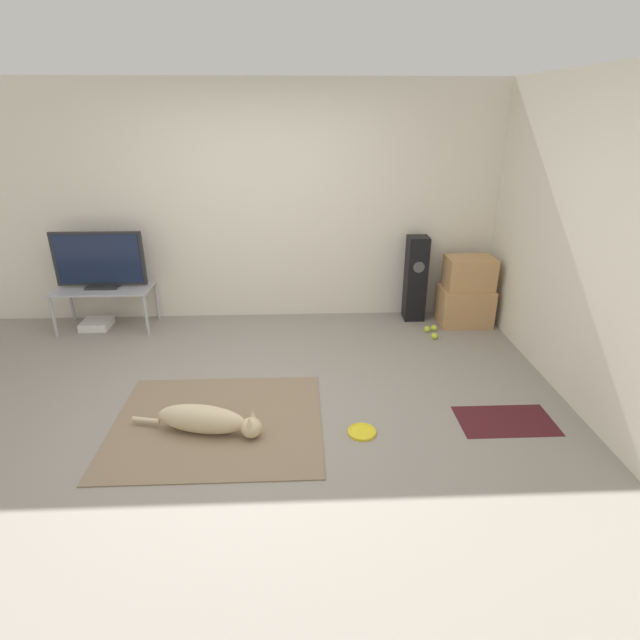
{
  "coord_description": "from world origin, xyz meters",
  "views": [
    {
      "loc": [
        0.37,
        -3.41,
        2.24
      ],
      "look_at": [
        0.55,
        0.81,
        0.45
      ],
      "focal_mm": 28.0,
      "sensor_mm": 36.0,
      "label": 1
    }
  ],
  "objects_px": {
    "tv": "(99,261)",
    "cardboard_box_lower": "(465,306)",
    "tennis_ball_loose_on_carpet": "(434,328)",
    "game_console": "(97,324)",
    "dog": "(207,420)",
    "tennis_ball_by_boxes": "(435,336)",
    "tv_stand": "(104,292)",
    "tennis_ball_near_speaker": "(427,329)",
    "frisbee": "(362,432)",
    "floor_speaker": "(416,279)",
    "cardboard_box_upper": "(469,273)"
  },
  "relations": [
    {
      "from": "tv",
      "to": "cardboard_box_lower",
      "type": "bearing_deg",
      "value": -0.98
    },
    {
      "from": "tennis_ball_loose_on_carpet",
      "to": "game_console",
      "type": "xyz_separation_m",
      "value": [
        -3.73,
        0.25,
        0.01
      ]
    },
    {
      "from": "dog",
      "to": "tv",
      "type": "distance_m",
      "value": 2.57
    },
    {
      "from": "dog",
      "to": "tennis_ball_by_boxes",
      "type": "relative_size",
      "value": 15.21
    },
    {
      "from": "tennis_ball_by_boxes",
      "to": "tennis_ball_loose_on_carpet",
      "type": "xyz_separation_m",
      "value": [
        0.05,
        0.21,
        0.0
      ]
    },
    {
      "from": "tv_stand",
      "to": "tv",
      "type": "bearing_deg",
      "value": 90.0
    },
    {
      "from": "cardboard_box_lower",
      "to": "tennis_ball_near_speaker",
      "type": "height_order",
      "value": "cardboard_box_lower"
    },
    {
      "from": "dog",
      "to": "tv",
      "type": "xyz_separation_m",
      "value": [
        -1.41,
        2.05,
        0.65
      ]
    },
    {
      "from": "dog",
      "to": "game_console",
      "type": "xyz_separation_m",
      "value": [
        -1.56,
        2.04,
        -0.08
      ]
    },
    {
      "from": "frisbee",
      "to": "tennis_ball_loose_on_carpet",
      "type": "height_order",
      "value": "tennis_ball_loose_on_carpet"
    },
    {
      "from": "tv",
      "to": "tennis_ball_near_speaker",
      "type": "distance_m",
      "value": 3.59
    },
    {
      "from": "cardboard_box_lower",
      "to": "tv_stand",
      "type": "distance_m",
      "value": 3.97
    },
    {
      "from": "tennis_ball_near_speaker",
      "to": "tennis_ball_by_boxes",
      "type": "bearing_deg",
      "value": -78.88
    },
    {
      "from": "frisbee",
      "to": "game_console",
      "type": "distance_m",
      "value": 3.42
    },
    {
      "from": "floor_speaker",
      "to": "frisbee",
      "type": "bearing_deg",
      "value": -111.31
    },
    {
      "from": "tv",
      "to": "tennis_ball_by_boxes",
      "type": "xyz_separation_m",
      "value": [
        3.53,
        -0.47,
        -0.73
      ]
    },
    {
      "from": "tennis_ball_near_speaker",
      "to": "game_console",
      "type": "xyz_separation_m",
      "value": [
        -3.65,
        0.28,
        0.01
      ]
    },
    {
      "from": "tv_stand",
      "to": "tennis_ball_by_boxes",
      "type": "xyz_separation_m",
      "value": [
        3.53,
        -0.47,
        -0.38
      ]
    },
    {
      "from": "dog",
      "to": "game_console",
      "type": "height_order",
      "value": "dog"
    },
    {
      "from": "tv_stand",
      "to": "game_console",
      "type": "xyz_separation_m",
      "value": [
        -0.15,
        -0.01,
        -0.38
      ]
    },
    {
      "from": "tennis_ball_near_speaker",
      "to": "cardboard_box_lower",
      "type": "bearing_deg",
      "value": 25.47
    },
    {
      "from": "tv",
      "to": "tennis_ball_by_boxes",
      "type": "distance_m",
      "value": 3.64
    },
    {
      "from": "frisbee",
      "to": "tennis_ball_near_speaker",
      "type": "xyz_separation_m",
      "value": [
        0.93,
        1.81,
        0.02
      ]
    },
    {
      "from": "dog",
      "to": "frisbee",
      "type": "distance_m",
      "value": 1.16
    },
    {
      "from": "dog",
      "to": "cardboard_box_upper",
      "type": "height_order",
      "value": "cardboard_box_upper"
    },
    {
      "from": "game_console",
      "to": "tennis_ball_loose_on_carpet",
      "type": "bearing_deg",
      "value": -3.84
    },
    {
      "from": "game_console",
      "to": "dog",
      "type": "bearing_deg",
      "value": -52.59
    },
    {
      "from": "dog",
      "to": "game_console",
      "type": "distance_m",
      "value": 2.57
    },
    {
      "from": "cardboard_box_upper",
      "to": "game_console",
      "type": "height_order",
      "value": "cardboard_box_upper"
    },
    {
      "from": "tv_stand",
      "to": "tennis_ball_by_boxes",
      "type": "distance_m",
      "value": 3.59
    },
    {
      "from": "dog",
      "to": "tennis_ball_loose_on_carpet",
      "type": "height_order",
      "value": "dog"
    },
    {
      "from": "tv",
      "to": "floor_speaker",
      "type": "bearing_deg",
      "value": 1.77
    },
    {
      "from": "cardboard_box_upper",
      "to": "game_console",
      "type": "bearing_deg",
      "value": 179.4
    },
    {
      "from": "floor_speaker",
      "to": "tennis_ball_loose_on_carpet",
      "type": "relative_size",
      "value": 14.59
    },
    {
      "from": "tennis_ball_loose_on_carpet",
      "to": "frisbee",
      "type": "bearing_deg",
      "value": -118.9
    },
    {
      "from": "frisbee",
      "to": "cardboard_box_upper",
      "type": "xyz_separation_m",
      "value": [
        1.41,
        2.05,
        0.58
      ]
    },
    {
      "from": "cardboard_box_upper",
      "to": "tennis_ball_by_boxes",
      "type": "relative_size",
      "value": 7.72
    },
    {
      "from": "floor_speaker",
      "to": "tennis_ball_loose_on_carpet",
      "type": "distance_m",
      "value": 0.6
    },
    {
      "from": "dog",
      "to": "cardboard_box_lower",
      "type": "distance_m",
      "value": 3.23
    },
    {
      "from": "frisbee",
      "to": "game_console",
      "type": "xyz_separation_m",
      "value": [
        -2.71,
        2.09,
        0.03
      ]
    },
    {
      "from": "dog",
      "to": "frisbee",
      "type": "relative_size",
      "value": 4.65
    },
    {
      "from": "cardboard_box_lower",
      "to": "dog",
      "type": "bearing_deg",
      "value": -142.16
    },
    {
      "from": "dog",
      "to": "tv_stand",
      "type": "relative_size",
      "value": 0.98
    },
    {
      "from": "tennis_ball_near_speaker",
      "to": "game_console",
      "type": "height_order",
      "value": "game_console"
    },
    {
      "from": "floor_speaker",
      "to": "tv",
      "type": "xyz_separation_m",
      "value": [
        -3.43,
        -0.11,
        0.28
      ]
    },
    {
      "from": "tv",
      "to": "tennis_ball_by_boxes",
      "type": "bearing_deg",
      "value": -7.59
    },
    {
      "from": "dog",
      "to": "floor_speaker",
      "type": "xyz_separation_m",
      "value": [
        2.01,
        2.15,
        0.36
      ]
    },
    {
      "from": "floor_speaker",
      "to": "tennis_ball_near_speaker",
      "type": "height_order",
      "value": "floor_speaker"
    },
    {
      "from": "tennis_ball_by_boxes",
      "to": "tv_stand",
      "type": "bearing_deg",
      "value": 172.46
    },
    {
      "from": "frisbee",
      "to": "tv",
      "type": "relative_size",
      "value": 0.23
    }
  ]
}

